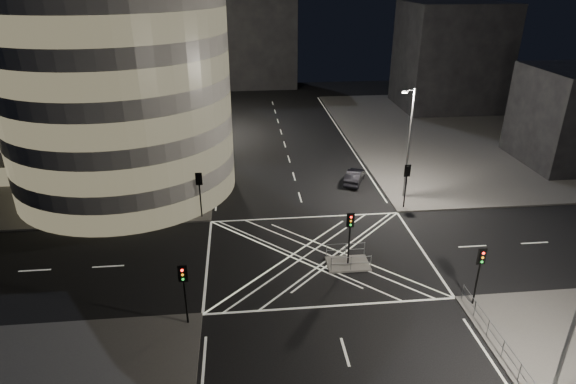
{
  "coord_description": "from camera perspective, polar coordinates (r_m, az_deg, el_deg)",
  "views": [
    {
      "loc": [
        -5.19,
        -29.93,
        19.11
      ],
      "look_at": [
        -1.65,
        4.81,
        3.0
      ],
      "focal_mm": 30.0,
      "sensor_mm": 36.0,
      "label": 1
    }
  ],
  "objects": [
    {
      "name": "railing_island_north",
      "position": [
        35.37,
        6.84,
        -6.8
      ],
      "size": [
        2.8,
        0.06,
        1.1
      ],
      "primitive_type": "cube",
      "color": "slate",
      "rests_on": "central_island"
    },
    {
      "name": "building_right_near",
      "position": [
        59.52,
        30.97,
        7.68
      ],
      "size": [
        10.0,
        10.0,
        10.0
      ],
      "primitive_type": "cube",
      "color": "black",
      "rests_on": "sidewalk_far_right"
    },
    {
      "name": "sedan",
      "position": [
        47.81,
        7.9,
        1.84
      ],
      "size": [
        3.02,
        4.36,
        1.36
      ],
      "primitive_type": "imported",
      "rotation": [
        0.0,
        0.0,
        2.72
      ],
      "color": "black",
      "rests_on": "ground"
    },
    {
      "name": "tree_c",
      "position": [
        53.2,
        -11.45,
        8.53
      ],
      "size": [
        3.74,
        3.74,
        6.69
      ],
      "color": "black",
      "rests_on": "sidewalk_far_left"
    },
    {
      "name": "traffic_signal_fr",
      "position": [
        42.51,
        13.88,
        1.61
      ],
      "size": [
        0.55,
        0.22,
        4.0
      ],
      "color": "black",
      "rests_on": "sidewalk_far_right"
    },
    {
      "name": "railing_near_right",
      "position": [
        28.93,
        24.92,
        -17.57
      ],
      "size": [
        0.06,
        11.7,
        1.1
      ],
      "primitive_type": "cube",
      "color": "slate",
      "rests_on": "sidewalk_near_right"
    },
    {
      "name": "sidewalk_far_right",
      "position": [
        69.08,
        24.3,
        6.56
      ],
      "size": [
        42.0,
        42.0,
        0.15
      ],
      "primitive_type": "cube",
      "color": "#54514F",
      "rests_on": "ground"
    },
    {
      "name": "tree_e",
      "position": [
        64.87,
        -10.55,
        11.13
      ],
      "size": [
        4.32,
        4.32,
        6.61
      ],
      "color": "black",
      "rests_on": "sidewalk_far_left"
    },
    {
      "name": "traffic_signal_nr",
      "position": [
        31.51,
        21.78,
        -8.16
      ],
      "size": [
        0.55,
        0.22,
        4.0
      ],
      "color": "black",
      "rests_on": "sidewalk_near_right"
    },
    {
      "name": "traffic_signal_island",
      "position": [
        33.5,
        7.35,
        -4.37
      ],
      "size": [
        0.55,
        0.22,
        4.0
      ],
      "color": "black",
      "rests_on": "central_island"
    },
    {
      "name": "ground",
      "position": [
        35.89,
        3.44,
        -7.46
      ],
      "size": [
        120.0,
        120.0,
        0.0
      ],
      "primitive_type": "plane",
      "color": "black",
      "rests_on": "ground"
    },
    {
      "name": "central_island",
      "position": [
        34.96,
        7.1,
        -8.44
      ],
      "size": [
        3.0,
        2.0,
        0.15
      ],
      "primitive_type": "cube",
      "color": "slate",
      "rests_on": "ground"
    },
    {
      "name": "tree_a",
      "position": [
        41.74,
        -12.81,
        4.39
      ],
      "size": [
        4.91,
        4.91,
        7.7
      ],
      "color": "black",
      "rests_on": "sidewalk_far_left"
    },
    {
      "name": "street_lamp_right_far",
      "position": [
        43.75,
        14.11,
        5.93
      ],
      "size": [
        1.25,
        0.25,
        10.0
      ],
      "color": "slate",
      "rests_on": "sidewalk_far_right"
    },
    {
      "name": "tree_b",
      "position": [
        47.26,
        -12.11,
        7.39
      ],
      "size": [
        5.04,
        5.04,
        8.19
      ],
      "color": "black",
      "rests_on": "sidewalk_far_left"
    },
    {
      "name": "railing_island_south",
      "position": [
        33.89,
        7.48,
        -8.38
      ],
      "size": [
        2.8,
        0.06,
        1.1
      ],
      "primitive_type": "cube",
      "color": "slate",
      "rests_on": "central_island"
    },
    {
      "name": "office_block_rear",
      "position": [
        74.3,
        -19.78,
        17.25
      ],
      "size": [
        24.0,
        16.0,
        22.0
      ],
      "primitive_type": "cube",
      "color": "gray",
      "rests_on": "sidewalk_far_left"
    },
    {
      "name": "office_tower_curved",
      "position": [
        51.49,
        -24.27,
        15.5
      ],
      "size": [
        30.0,
        29.0,
        27.2
      ],
      "color": "gray",
      "rests_on": "sidewalk_far_left"
    },
    {
      "name": "tree_d",
      "position": [
        58.76,
        -11.05,
        10.99
      ],
      "size": [
        5.58,
        5.58,
        8.64
      ],
      "color": "black",
      "rests_on": "sidewalk_far_left"
    },
    {
      "name": "building_right_far",
      "position": [
        77.43,
        18.67,
        15.01
      ],
      "size": [
        14.0,
        12.0,
        15.0
      ],
      "primitive_type": "cube",
      "color": "black",
      "rests_on": "sidewalk_far_right"
    },
    {
      "name": "street_lamp_left_far",
      "position": [
        61.59,
        -9.83,
        11.68
      ],
      "size": [
        1.25,
        0.25,
        10.0
      ],
      "color": "slate",
      "rests_on": "sidewalk_far_left"
    },
    {
      "name": "sidewalk_far_left",
      "position": [
        64.58,
        -27.24,
        4.82
      ],
      "size": [
        42.0,
        42.0,
        0.15
      ],
      "primitive_type": "cube",
      "color": "#54514F",
      "rests_on": "ground"
    },
    {
      "name": "traffic_signal_nl",
      "position": [
        28.46,
        -12.24,
        -10.57
      ],
      "size": [
        0.55,
        0.22,
        4.0
      ],
      "color": "black",
      "rests_on": "sidewalk_near_left"
    },
    {
      "name": "building_far_end",
      "position": [
        88.52,
        -5.27,
        18.11
      ],
      "size": [
        18.0,
        8.0,
        18.0
      ],
      "primitive_type": "cube",
      "color": "black",
      "rests_on": "ground"
    },
    {
      "name": "traffic_signal_fl",
      "position": [
        40.3,
        -10.45,
        0.64
      ],
      "size": [
        0.55,
        0.22,
        4.0
      ],
      "color": "black",
      "rests_on": "sidewalk_far_left"
    },
    {
      "name": "street_lamp_left_near",
      "position": [
        44.27,
        -11.1,
        6.45
      ],
      "size": [
        1.25,
        0.25,
        10.0
      ],
      "color": "slate",
      "rests_on": "sidewalk_far_left"
    }
  ]
}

